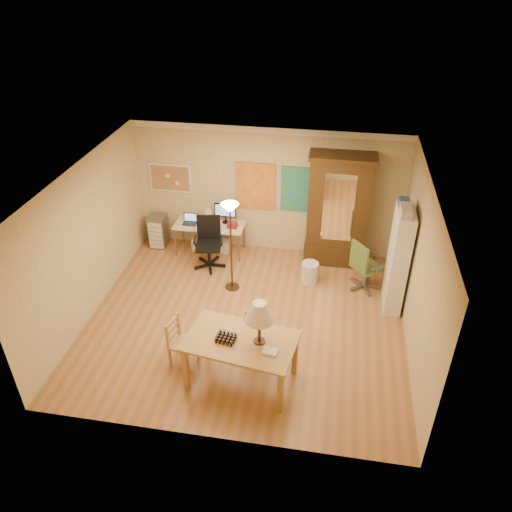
% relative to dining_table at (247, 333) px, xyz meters
% --- Properties ---
extents(floor, '(5.50, 5.50, 0.00)m').
position_rel_dining_table_xyz_m(floor, '(-0.30, 1.39, -0.95)').
color(floor, olive).
rests_on(floor, ground).
extents(crown_molding, '(5.50, 0.08, 0.12)m').
position_rel_dining_table_xyz_m(crown_molding, '(-0.30, 3.85, 1.69)').
color(crown_molding, white).
rests_on(crown_molding, floor).
extents(corkboard, '(0.90, 0.04, 0.62)m').
position_rel_dining_table_xyz_m(corkboard, '(-2.35, 3.86, 0.55)').
color(corkboard, '#B67A55').
rests_on(corkboard, floor).
extents(art_panel_left, '(0.80, 0.04, 1.00)m').
position_rel_dining_table_xyz_m(art_panel_left, '(-0.55, 3.86, 0.50)').
color(art_panel_left, gold).
rests_on(art_panel_left, floor).
extents(art_panel_right, '(0.75, 0.04, 0.95)m').
position_rel_dining_table_xyz_m(art_panel_right, '(0.35, 3.86, 0.50)').
color(art_panel_right, teal).
rests_on(art_panel_right, floor).
extents(dining_table, '(1.73, 1.19, 1.50)m').
position_rel_dining_table_xyz_m(dining_table, '(0.00, 0.00, 0.00)').
color(dining_table, olive).
rests_on(dining_table, floor).
extents(ladder_chair_back, '(0.50, 0.49, 0.90)m').
position_rel_dining_table_xyz_m(ladder_chair_back, '(0.02, 0.73, -0.53)').
color(ladder_chair_back, '#A2794A').
rests_on(ladder_chair_back, floor).
extents(ladder_chair_left, '(0.45, 0.46, 0.84)m').
position_rel_dining_table_xyz_m(ladder_chair_left, '(-1.09, 0.20, -0.56)').
color(ladder_chair_left, '#A2794A').
rests_on(ladder_chair_left, floor).
extents(torchiere_lamp, '(0.33, 0.33, 1.80)m').
position_rel_dining_table_xyz_m(torchiere_lamp, '(-0.74, 2.31, 0.49)').
color(torchiere_lamp, '#3E2A19').
rests_on(torchiere_lamp, floor).
extents(computer_desk, '(1.46, 0.64, 1.11)m').
position_rel_dining_table_xyz_m(computer_desk, '(-1.44, 3.54, -0.55)').
color(computer_desk, beige).
rests_on(computer_desk, floor).
extents(office_chair_black, '(0.66, 0.66, 1.07)m').
position_rel_dining_table_xyz_m(office_chair_black, '(-1.35, 2.98, -0.67)').
color(office_chair_black, black).
rests_on(office_chair_black, floor).
extents(office_chair_green, '(0.66, 0.66, 1.03)m').
position_rel_dining_table_xyz_m(office_chair_green, '(1.75, 2.72, -0.68)').
color(office_chair_green, slate).
rests_on(office_chair_green, floor).
extents(drawer_cart, '(0.35, 0.42, 0.70)m').
position_rel_dining_table_xyz_m(drawer_cart, '(-2.64, 3.59, -0.60)').
color(drawer_cart, slate).
rests_on(drawer_cart, floor).
extents(armoire, '(1.27, 0.60, 2.34)m').
position_rel_dining_table_xyz_m(armoire, '(1.16, 3.63, 0.06)').
color(armoire, '#37250F').
rests_on(armoire, floor).
extents(bookshelf, '(0.29, 0.77, 1.94)m').
position_rel_dining_table_xyz_m(bookshelf, '(2.25, 2.29, 0.01)').
color(bookshelf, white).
rests_on(bookshelf, floor).
extents(wastebin, '(0.34, 0.34, 0.42)m').
position_rel_dining_table_xyz_m(wastebin, '(0.72, 2.76, -0.74)').
color(wastebin, silver).
rests_on(wastebin, floor).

